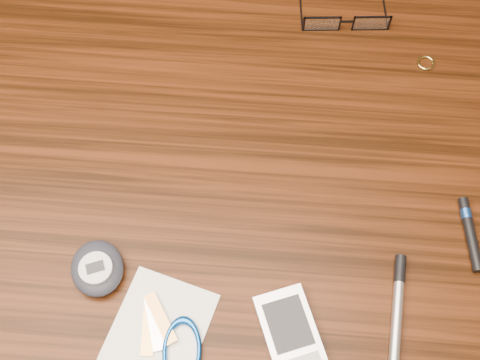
{
  "coord_description": "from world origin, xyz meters",
  "views": [
    {
      "loc": [
        0.06,
        -0.3,
        1.4
      ],
      "look_at": [
        0.04,
        0.02,
        0.76
      ],
      "focal_mm": 45.0,
      "sensor_mm": 36.0,
      "label": 1
    }
  ],
  "objects_px": {
    "pda_phone": "(291,337)",
    "pedometer": "(97,268)",
    "notepad_keys": "(171,339)",
    "desk": "(210,229)",
    "silver_pen": "(397,309)",
    "eyeglasses": "(346,20)"
  },
  "relations": [
    {
      "from": "pda_phone",
      "to": "pedometer",
      "type": "bearing_deg",
      "value": 165.27
    },
    {
      "from": "pda_phone",
      "to": "notepad_keys",
      "type": "xyz_separation_m",
      "value": [
        -0.13,
        -0.01,
        -0.0
      ]
    },
    {
      "from": "desk",
      "to": "notepad_keys",
      "type": "xyz_separation_m",
      "value": [
        -0.02,
        -0.17,
        0.11
      ]
    },
    {
      "from": "notepad_keys",
      "to": "silver_pen",
      "type": "relative_size",
      "value": 0.89
    },
    {
      "from": "desk",
      "to": "pedometer",
      "type": "distance_m",
      "value": 0.19
    },
    {
      "from": "desk",
      "to": "eyeglasses",
      "type": "height_order",
      "value": "eyeglasses"
    },
    {
      "from": "eyeglasses",
      "to": "pedometer",
      "type": "distance_m",
      "value": 0.47
    },
    {
      "from": "eyeglasses",
      "to": "pedometer",
      "type": "bearing_deg",
      "value": -126.05
    },
    {
      "from": "silver_pen",
      "to": "notepad_keys",
      "type": "bearing_deg",
      "value": -168.02
    },
    {
      "from": "desk",
      "to": "pda_phone",
      "type": "xyz_separation_m",
      "value": [
        0.11,
        -0.16,
        0.11
      ]
    },
    {
      "from": "pedometer",
      "to": "notepad_keys",
      "type": "distance_m",
      "value": 0.12
    },
    {
      "from": "desk",
      "to": "silver_pen",
      "type": "relative_size",
      "value": 6.78
    },
    {
      "from": "desk",
      "to": "pedometer",
      "type": "bearing_deg",
      "value": -137.67
    },
    {
      "from": "eyeglasses",
      "to": "pda_phone",
      "type": "xyz_separation_m",
      "value": [
        -0.06,
        -0.44,
        -0.0
      ]
    },
    {
      "from": "pda_phone",
      "to": "silver_pen",
      "type": "relative_size",
      "value": 0.79
    },
    {
      "from": "pda_phone",
      "to": "silver_pen",
      "type": "bearing_deg",
      "value": 19.05
    },
    {
      "from": "desk",
      "to": "pda_phone",
      "type": "distance_m",
      "value": 0.22
    },
    {
      "from": "eyeglasses",
      "to": "desk",
      "type": "bearing_deg",
      "value": -120.66
    },
    {
      "from": "eyeglasses",
      "to": "notepad_keys",
      "type": "distance_m",
      "value": 0.49
    },
    {
      "from": "notepad_keys",
      "to": "pda_phone",
      "type": "bearing_deg",
      "value": 5.35
    },
    {
      "from": "eyeglasses",
      "to": "notepad_keys",
      "type": "relative_size",
      "value": 1.02
    },
    {
      "from": "eyeglasses",
      "to": "notepad_keys",
      "type": "xyz_separation_m",
      "value": [
        -0.18,
        -0.45,
        -0.01
      ]
    }
  ]
}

